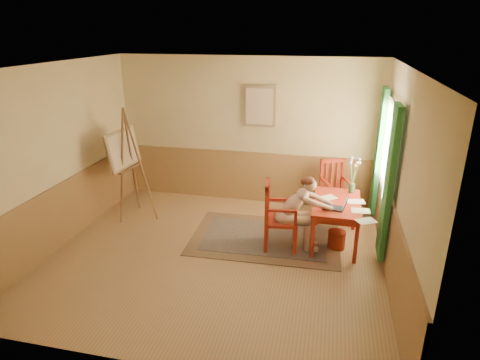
% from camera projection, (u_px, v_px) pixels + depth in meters
% --- Properties ---
extents(room, '(5.04, 4.54, 2.84)m').
position_uv_depth(room, '(214.00, 169.00, 5.79)').
color(room, tan).
rests_on(room, ground).
extents(wainscot, '(5.00, 4.50, 1.00)m').
position_uv_depth(wainscot, '(229.00, 205.00, 6.83)').
color(wainscot, '#AE7F4B').
rests_on(wainscot, room).
extents(window, '(0.12, 2.01, 2.20)m').
position_uv_depth(window, '(385.00, 161.00, 6.32)').
color(window, white).
rests_on(window, room).
extents(wall_portrait, '(0.60, 0.05, 0.76)m').
position_uv_depth(wall_portrait, '(260.00, 106.00, 7.58)').
color(wall_portrait, '#9E7F5A').
rests_on(wall_portrait, room).
extents(rug, '(2.45, 1.68, 0.02)m').
position_uv_depth(rug, '(265.00, 238.00, 6.79)').
color(rug, '#8C7251').
rests_on(rug, room).
extents(table, '(0.74, 1.21, 0.72)m').
position_uv_depth(table, '(336.00, 207.00, 6.43)').
color(table, '#B13220').
rests_on(table, room).
extents(chair_left, '(0.55, 0.53, 1.09)m').
position_uv_depth(chair_left, '(278.00, 216.00, 6.33)').
color(chair_left, '#B13220').
rests_on(chair_left, room).
extents(chair_back, '(0.61, 0.62, 1.05)m').
position_uv_depth(chair_back, '(334.00, 189.00, 7.41)').
color(chair_back, '#B13220').
rests_on(chair_back, room).
extents(figure, '(0.91, 0.43, 1.20)m').
position_uv_depth(figure, '(298.00, 210.00, 6.25)').
color(figure, beige).
rests_on(figure, room).
extents(laptop, '(0.37, 0.25, 0.21)m').
position_uv_depth(laptop, '(337.00, 206.00, 6.13)').
color(laptop, '#1E2338').
rests_on(laptop, table).
extents(papers, '(0.88, 1.05, 0.00)m').
position_uv_depth(papers, '(352.00, 207.00, 6.19)').
color(papers, white).
rests_on(papers, table).
extents(vase, '(0.21, 0.30, 0.60)m').
position_uv_depth(vase, '(353.00, 177.00, 6.67)').
color(vase, '#3F724C').
rests_on(vase, table).
extents(wastebasket, '(0.28, 0.28, 0.29)m').
position_uv_depth(wastebasket, '(337.00, 239.00, 6.44)').
color(wastebasket, '#A33622').
rests_on(wastebasket, room).
extents(easel, '(0.70, 0.90, 2.01)m').
position_uv_depth(easel, '(125.00, 154.00, 7.20)').
color(easel, brown).
rests_on(easel, room).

